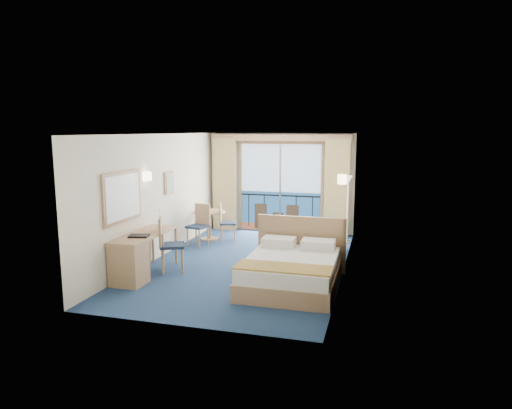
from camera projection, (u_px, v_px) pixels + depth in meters
name	position (u px, v px, depth m)	size (l,w,h in m)	color
floor	(247.00, 263.00, 9.63)	(6.50, 6.50, 0.00)	navy
room_walls	(247.00, 179.00, 9.34)	(4.04, 6.54, 2.72)	white
balcony_door	(280.00, 190.00, 12.51)	(2.36, 0.03, 2.52)	navy
curtain_left	(225.00, 184.00, 12.75)	(0.65, 0.22, 2.55)	tan
curtain_right	(337.00, 188.00, 11.94)	(0.65, 0.22, 2.55)	tan
pelmet	(280.00, 138.00, 12.16)	(3.80, 0.25, 0.18)	tan
mirror	(122.00, 197.00, 8.47)	(0.05, 1.25, 0.95)	tan
wall_print	(169.00, 183.00, 10.31)	(0.04, 0.42, 0.52)	tan
sconce_left	(147.00, 176.00, 9.27)	(0.18, 0.18, 0.18)	beige
sconce_right	(342.00, 179.00, 8.68)	(0.18, 0.18, 0.18)	beige
bed	(292.00, 270.00, 8.16)	(1.75, 2.08, 1.10)	tan
nightstand	(334.00, 252.00, 9.47)	(0.43, 0.41, 0.56)	#A17855
phone	(333.00, 236.00, 9.45)	(0.19, 0.15, 0.08)	silver
armchair	(322.00, 235.00, 10.63)	(0.76, 0.78, 0.71)	#464D55
floor_lamp	(348.00, 192.00, 11.21)	(0.23, 0.23, 1.68)	silver
desk	(132.00, 258.00, 8.36)	(0.60, 1.74, 0.82)	tan
desk_chair	(167.00, 241.00, 8.97)	(0.63, 0.63, 1.10)	#1D2A44
folder	(139.00, 236.00, 8.47)	(0.35, 0.26, 0.03)	black
desk_lamp	(160.00, 211.00, 9.32)	(0.11, 0.11, 0.43)	silver
round_table	(209.00, 218.00, 11.63)	(0.82, 0.82, 0.74)	tan
table_chair_a	(225.00, 220.00, 11.52)	(0.51, 0.51, 0.95)	#1D2A44
table_chair_b	(200.00, 222.00, 11.02)	(0.53, 0.54, 1.01)	#1D2A44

